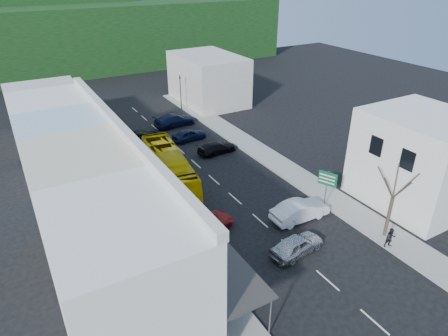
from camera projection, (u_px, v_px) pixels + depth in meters
ground at (260, 221)px, 32.91m from camera, size 120.00×120.00×0.00m
sidewalk_left at (133, 189)px, 37.27m from camera, size 3.00×52.00×0.15m
sidewalk_right at (265, 155)px, 43.89m from camera, size 3.00×52.00×0.15m
shopfront_row at (84, 190)px, 29.41m from camera, size 8.25×30.00×8.00m
right_building at (420, 160)px, 33.94m from camera, size 8.00×9.00×8.00m
distant_block_left at (48, 114)px, 47.04m from camera, size 8.00×10.00×6.00m
distant_block_right at (208, 79)px, 59.27m from camera, size 8.00×12.00×7.00m
hillside at (70, 31)px, 79.33m from camera, size 80.00×26.00×14.00m
bus at (169, 169)px, 37.79m from camera, size 4.05×11.83×3.10m
car_silver at (297, 245)px, 28.93m from camera, size 4.59×2.34×1.40m
car_white at (300, 212)px, 32.82m from camera, size 4.42×1.85×1.40m
car_red at (207, 222)px, 31.55m from camera, size 4.66×2.04×1.40m
car_black_near at (217, 147)px, 44.25m from camera, size 4.62×2.17×1.40m
car_navy_mid at (189, 135)px, 47.40m from camera, size 4.55×2.20×1.40m
car_black_far at (142, 137)px, 46.83m from camera, size 4.42×1.84×1.40m
car_navy_far at (175, 121)px, 51.61m from camera, size 4.65×2.25×1.40m
pedestrian_left at (151, 224)px, 30.72m from camera, size 0.45×0.63×1.70m
pedestrian_right at (391, 237)px, 29.29m from camera, size 0.80×0.64×1.70m
direction_sign at (326, 190)px, 33.79m from camera, size 1.41×1.76×3.60m
street_tree at (393, 198)px, 29.40m from camera, size 3.75×3.75×7.01m
traffic_signal at (181, 93)px, 56.26m from camera, size 0.73×1.13×5.08m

